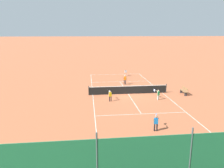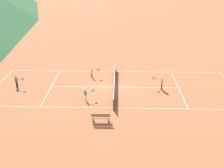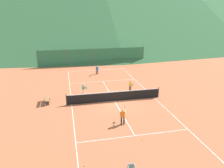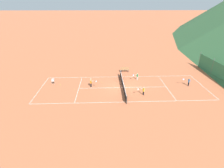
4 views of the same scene
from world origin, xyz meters
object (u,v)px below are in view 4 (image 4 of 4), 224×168
object	(u,v)px
player_far_service	(91,82)
tennis_ball_alley_right	(60,85)
tennis_net	(123,84)
player_near_service	(137,76)
player_near_baseline	(143,90)
tennis_ball_by_net_right	(74,89)
tennis_ball_far_corner	(209,95)
tennis_ball_service_box	(102,82)
ball_hopper	(53,80)
player_far_baseline	(189,81)
tennis_ball_mid_court	(67,78)
courtside_bench	(125,70)

from	to	relation	value
player_far_service	tennis_ball_alley_right	size ratio (longest dim) A/B	19.88
tennis_net	player_near_service	size ratio (longest dim) A/B	8.47
tennis_net	tennis_ball_alley_right	bearing A→B (deg)	-97.40
player_near_baseline	tennis_ball_alley_right	size ratio (longest dim) A/B	17.15
tennis_ball_by_net_right	tennis_ball_far_corner	distance (m)	18.58
tennis_ball_far_corner	tennis_ball_service_box	bearing A→B (deg)	-107.64
tennis_net	ball_hopper	xyz separation A→B (m)	(-1.52, -10.39, 0.16)
player_near_service	player_far_baseline	bearing A→B (deg)	70.87
player_far_service	tennis_ball_mid_court	xyz separation A→B (m)	(-3.33, -4.19, -0.73)
tennis_ball_far_corner	tennis_ball_alley_right	bearing A→B (deg)	-100.65
tennis_net	tennis_ball_mid_court	distance (m)	9.56
tennis_net	tennis_ball_by_net_right	size ratio (longest dim) A/B	139.09
tennis_net	tennis_ball_service_box	bearing A→B (deg)	-121.63
tennis_ball_by_net_right	courtside_bench	distance (m)	10.41
player_far_baseline	tennis_ball_by_net_right	size ratio (longest dim) A/B	18.09
tennis_ball_by_net_right	ball_hopper	bearing A→B (deg)	-118.72
player_near_service	tennis_ball_mid_court	size ratio (longest dim) A/B	16.43
player_near_service	tennis_ball_alley_right	bearing A→B (deg)	-82.69
tennis_ball_mid_court	tennis_ball_far_corner	size ratio (longest dim) A/B	1.00
tennis_ball_alley_right	tennis_ball_far_corner	bearing A→B (deg)	79.35
tennis_net	player_far_baseline	distance (m)	9.75
tennis_ball_service_box	player_near_baseline	bearing A→B (deg)	52.57
tennis_ball_far_corner	ball_hopper	distance (m)	22.20
tennis_ball_service_box	tennis_ball_far_corner	bearing A→B (deg)	72.36
player_near_service	tennis_ball_far_corner	world-z (taller)	player_near_service
tennis_ball_far_corner	courtside_bench	xyz separation A→B (m)	(-9.03, -10.45, 0.42)
tennis_net	ball_hopper	bearing A→B (deg)	-98.31
tennis_ball_alley_right	player_far_baseline	bearing A→B (deg)	87.05
tennis_net	tennis_ball_far_corner	xyz separation A→B (m)	(2.69, 11.40, -0.47)
player_near_baseline	tennis_ball_mid_court	distance (m)	12.80
tennis_net	tennis_ball_far_corner	size ratio (longest dim) A/B	139.09
player_far_service	tennis_ball_service_box	distance (m)	2.24
tennis_net	courtside_bench	bearing A→B (deg)	171.46
tennis_ball_far_corner	ball_hopper	bearing A→B (deg)	-100.92
tennis_ball_alley_right	ball_hopper	bearing A→B (deg)	-106.07
courtside_bench	player_near_service	bearing A→B (deg)	23.59
tennis_ball_by_net_right	tennis_ball_far_corner	size ratio (longest dim) A/B	1.00
player_far_service	tennis_ball_service_box	world-z (taller)	player_far_service
player_far_service	tennis_net	bearing A→B (deg)	85.04
player_near_baseline	tennis_ball_by_net_right	size ratio (longest dim) A/B	17.15
tennis_ball_far_corner	ball_hopper	xyz separation A→B (m)	(-4.21, -21.79, 0.62)
player_far_baseline	player_near_baseline	bearing A→B (deg)	-70.50
tennis_ball_mid_court	tennis_ball_alley_right	xyz separation A→B (m)	(2.52, -0.54, 0.00)
tennis_net	player_far_baseline	size ratio (longest dim) A/B	7.69
tennis_net	tennis_ball_alley_right	world-z (taller)	tennis_net
tennis_net	tennis_ball_far_corner	bearing A→B (deg)	76.73
player_near_baseline	tennis_ball_service_box	distance (m)	7.09
player_far_baseline	tennis_ball_by_net_right	bearing A→B (deg)	-88.11
player_near_service	tennis_ball_far_corner	size ratio (longest dim) A/B	16.43
player_far_service	tennis_ball_far_corner	bearing A→B (deg)	79.08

